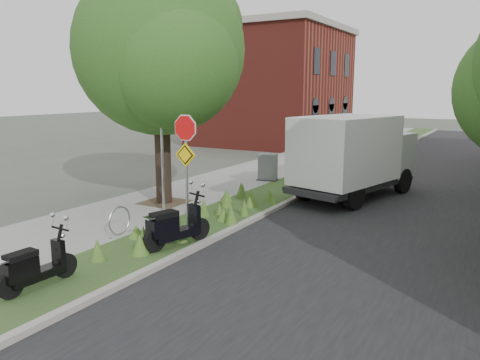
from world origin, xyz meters
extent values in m
plane|color=#4C5147|center=(0.00, 0.00, 0.00)|extent=(120.00, 120.00, 0.00)
cube|color=gray|center=(-4.25, 10.00, 0.06)|extent=(3.50, 60.00, 0.12)
cube|color=#294C20|center=(-1.50, 10.00, 0.06)|extent=(2.00, 60.00, 0.12)
cube|color=#9E9991|center=(-0.50, 10.00, 0.07)|extent=(0.20, 60.00, 0.13)
cube|color=black|center=(3.00, 10.00, 0.01)|extent=(7.00, 60.00, 0.01)
cylinder|color=black|center=(-4.00, 2.80, 2.36)|extent=(0.52, 0.52, 4.48)
sphere|color=#254F1A|center=(-4.00, 2.80, 5.08)|extent=(5.40, 5.40, 5.40)
sphere|color=#254F1A|center=(-5.21, 3.61, 4.41)|extent=(4.05, 4.05, 4.05)
sphere|color=#254F1A|center=(-2.92, 2.12, 4.54)|extent=(3.78, 3.78, 3.78)
cube|color=#473828|center=(-4.00, 2.80, 0.12)|extent=(1.40, 1.40, 0.01)
cylinder|color=#A5A8AD|center=(-3.20, 1.80, 2.12)|extent=(0.08, 0.08, 4.00)
torus|color=#A5A8AD|center=(-2.70, -0.60, 0.50)|extent=(0.05, 0.77, 0.77)
cube|color=#A5A8AD|center=(-2.70, -0.96, 0.14)|extent=(0.06, 0.06, 0.04)
cube|color=#A5A8AD|center=(-2.70, -0.24, 0.14)|extent=(0.06, 0.06, 0.04)
cylinder|color=#A5A8AD|center=(-1.40, 0.60, 1.62)|extent=(0.07, 0.07, 3.00)
cylinder|color=red|center=(-1.40, 0.57, 2.87)|extent=(0.86, 0.03, 0.86)
cylinder|color=white|center=(-1.40, 0.58, 2.87)|extent=(0.94, 0.02, 0.94)
cube|color=yellow|center=(-1.40, 0.57, 2.17)|extent=(0.64, 0.03, 0.64)
cube|color=maroon|center=(-9.50, 22.00, 4.00)|extent=(9.00, 10.00, 8.00)
cube|color=#9E9991|center=(-9.50, 22.00, 8.10)|extent=(9.40, 10.40, 0.40)
cylinder|color=black|center=(-1.62, -3.22, 0.37)|extent=(0.13, 0.50, 0.49)
cylinder|color=black|center=(-1.66, -4.40, 0.37)|extent=(0.13, 0.50, 0.49)
cube|color=black|center=(-1.64, -3.86, 0.39)|extent=(0.37, 1.10, 0.17)
cube|color=black|center=(-1.65, -4.19, 0.61)|extent=(0.37, 0.63, 0.38)
cube|color=black|center=(-1.65, -4.14, 0.86)|extent=(0.31, 0.58, 0.11)
cylinder|color=black|center=(-0.68, 0.12, 0.40)|extent=(0.28, 0.58, 0.56)
cylinder|color=black|center=(-1.05, -1.16, 0.40)|extent=(0.28, 0.58, 0.56)
cube|color=black|center=(-0.88, -0.57, 0.42)|extent=(0.70, 1.29, 0.19)
cube|color=black|center=(-0.98, -0.94, 0.68)|extent=(0.57, 0.78, 0.43)
cube|color=black|center=(-0.97, -0.88, 0.96)|extent=(0.49, 0.71, 0.13)
cube|color=#262628|center=(1.09, 7.21, 0.52)|extent=(3.31, 5.79, 0.19)
cube|color=#B7BABC|center=(1.59, 9.26, 1.40)|extent=(2.39, 1.91, 1.65)
cube|color=white|center=(0.95, 6.66, 1.81)|extent=(3.14, 4.34, 2.26)
cube|color=#262628|center=(-2.80, 8.11, 0.14)|extent=(0.92, 0.70, 0.04)
cube|color=slate|center=(-2.80, 8.11, 0.67)|extent=(0.81, 0.59, 1.11)
camera|label=1|loc=(5.88, -9.13, 3.81)|focal=35.00mm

